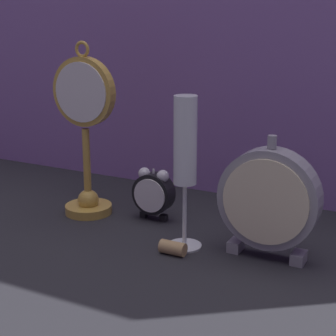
{
  "coord_description": "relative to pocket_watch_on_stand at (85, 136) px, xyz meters",
  "views": [
    {
      "loc": [
        0.42,
        -0.73,
        0.38
      ],
      "look_at": [
        0.0,
        0.08,
        0.12
      ],
      "focal_mm": 60.0,
      "sensor_mm": 36.0,
      "label": 1
    }
  ],
  "objects": [
    {
      "name": "ground_plane",
      "position": [
        0.18,
        -0.09,
        -0.15
      ],
      "size": [
        4.0,
        4.0,
        0.0
      ],
      "primitive_type": "plane",
      "color": "#232328"
    },
    {
      "name": "fabric_backdrop_drape",
      "position": [
        0.18,
        0.23,
        0.16
      ],
      "size": [
        1.59,
        0.01,
        0.62
      ],
      "primitive_type": "cube",
      "color": "#8460A8",
      "rests_on": "ground_plane"
    },
    {
      "name": "pocket_watch_on_stand",
      "position": [
        0.0,
        0.0,
        0.0
      ],
      "size": [
        0.13,
        0.09,
        0.32
      ],
      "color": "gold",
      "rests_on": "ground_plane"
    },
    {
      "name": "alarm_clock_twin_bell",
      "position": [
        0.13,
        0.03,
        -0.1
      ],
      "size": [
        0.08,
        0.03,
        0.1
      ],
      "color": "black",
      "rests_on": "ground_plane"
    },
    {
      "name": "mantel_clock_silver",
      "position": [
        0.36,
        -0.03,
        -0.06
      ],
      "size": [
        0.16,
        0.04,
        0.2
      ],
      "color": "gray",
      "rests_on": "ground_plane"
    },
    {
      "name": "champagne_flute",
      "position": [
        0.23,
        -0.06,
        0.01
      ],
      "size": [
        0.06,
        0.06,
        0.25
      ],
      "color": "silver",
      "rests_on": "ground_plane"
    },
    {
      "name": "wine_cork",
      "position": [
        0.23,
        -0.09,
        -0.14
      ],
      "size": [
        0.04,
        0.02,
        0.02
      ],
      "primitive_type": "cylinder",
      "rotation": [
        0.0,
        1.57,
        0.0
      ],
      "color": "tan",
      "rests_on": "ground_plane"
    }
  ]
}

